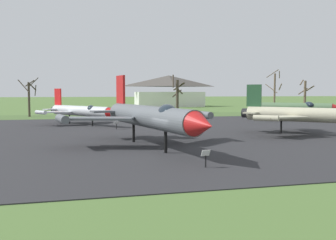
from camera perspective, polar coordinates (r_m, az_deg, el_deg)
The scene contains 14 objects.
ground_plane at distance 25.19m, azimuth -0.54°, elevation -5.45°, with size 600.00×600.00×0.00m, color #4C6B33.
asphalt_apron at distance 38.47m, azimuth -5.37°, elevation -2.06°, with size 99.38×45.52×0.05m, color #28282B.
grass_verge_strip at distance 66.93m, azimuth -9.19°, elevation 0.59°, with size 159.38×12.00×0.06m, color #435F2E.
jet_fighter_front_right at distance 49.23m, azimuth -12.92°, elevation 1.39°, with size 10.03×11.96×4.69m.
info_placard_front_right at distance 42.95m, azimuth -7.74°, elevation -0.60°, with size 0.68×0.38×0.99m.
jet_fighter_rear_center at distance 60.57m, azimuth 18.24°, elevation 1.88°, with size 11.54×11.34×4.79m.
jet_fighter_rear_left at distance 28.52m, azimuth -2.80°, elevation 0.58°, with size 12.92×17.00×5.73m.
info_placard_rear_left at distance 21.26m, azimuth 5.68°, elevation -5.55°, with size 0.52×0.25×1.04m.
jet_fighter_rear_right at distance 39.21m, azimuth 20.51°, elevation 0.77°, with size 12.29×12.34×5.01m.
bare_tree_far_left at distance 67.75m, azimuth -20.10°, elevation 3.45°, with size 3.31×3.31×6.65m.
bare_tree_left_of_center at distance 75.55m, azimuth 1.40°, elevation 3.94°, with size 2.94×2.83×7.68m.
bare_tree_center at distance 79.47m, azimuth 15.76°, elevation 4.23°, with size 3.36×3.34×8.84m.
bare_tree_right_of_center at distance 81.08m, azimuth 19.88°, elevation 3.54°, with size 2.73×2.45×6.72m.
visitor_building at distance 110.16m, azimuth 0.13°, elevation 4.39°, with size 20.25×11.69×8.99m.
Camera 1 is at (-5.89, -24.12, 4.25)m, focal length 40.57 mm.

